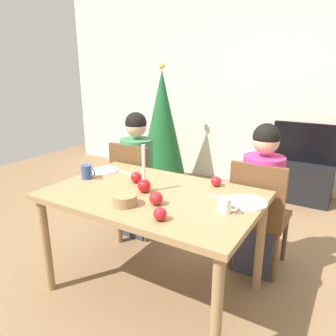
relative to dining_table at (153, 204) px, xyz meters
The scene contains 22 objects.
ground_plane 0.67m from the dining_table, ahead, with size 7.68×7.68×0.00m, color brown.
back_wall 2.68m from the dining_table, 90.00° to the left, with size 6.40×0.10×2.60m, color beige.
dining_table is the anchor object (origin of this frame).
chair_left 0.87m from the dining_table, 134.53° to the left, with size 0.40×0.40×0.90m.
chair_right 0.84m from the dining_table, 47.59° to the left, with size 0.40×0.40×0.90m.
person_left_child 0.88m from the dining_table, 133.04° to the left, with size 0.30×0.30×1.17m.
person_right_child 0.85m from the dining_table, 49.07° to the left, with size 0.30×0.30×1.17m.
tv_stand 2.42m from the dining_table, 74.78° to the left, with size 0.64×0.40×0.48m, color black.
tv 2.38m from the dining_table, 74.79° to the left, with size 0.79×0.05×0.46m.
christmas_tree 2.27m from the dining_table, 120.37° to the left, with size 0.62×0.62×1.61m.
candle_centerpiece 0.16m from the dining_table, 163.92° to the right, with size 0.09×0.09×0.32m.
plate_left 0.63m from the dining_table, 161.19° to the left, with size 0.21×0.21×0.01m, color silver.
plate_right 0.61m from the dining_table, 14.96° to the left, with size 0.25×0.25×0.01m, color silver.
mug_left 0.59m from the dining_table, behind, with size 0.13×0.08×0.10m.
mug_right 0.54m from the dining_table, ahead, with size 0.12×0.08×0.09m.
fork_left 0.48m from the dining_table, 149.38° to the left, with size 0.18×0.01×0.01m, color silver.
fork_right 0.45m from the dining_table, 21.17° to the left, with size 0.18×0.01×0.01m, color silver.
bowl_walnuts 0.28m from the dining_table, 97.64° to the right, with size 0.15×0.15×0.07m, color #99754C.
apple_near_candle 0.27m from the dining_table, 152.99° to the left, with size 0.08×0.08×0.08m, color red.
apple_by_left_plate 0.23m from the dining_table, 49.87° to the right, with size 0.08×0.08×0.08m, color #AC1D21.
apple_by_right_mug 0.42m from the dining_table, 50.58° to the right, with size 0.08×0.08×0.08m, color #B21C22.
apple_far_edge 0.47m from the dining_table, 47.21° to the left, with size 0.07×0.07×0.07m, color red.
Camera 1 is at (1.12, -1.66, 1.55)m, focal length 34.51 mm.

